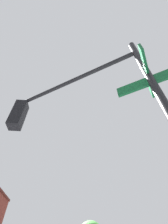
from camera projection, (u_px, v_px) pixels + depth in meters
The scene contains 1 object.
traffic_signal_near at pixel (73, 113), 2.83m from camera, with size 2.19×3.25×5.24m.
Camera 1 is at (-8.61, -5.36, 1.72)m, focal length 24.79 mm.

